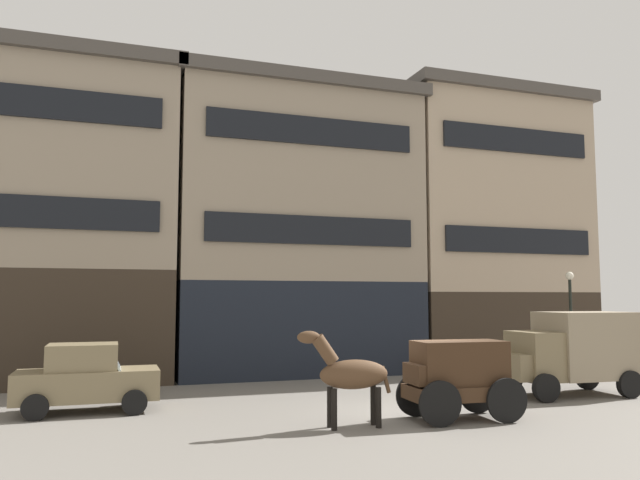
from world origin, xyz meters
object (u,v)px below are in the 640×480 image
at_px(cargo_wagon, 458,374).
at_px(fire_hydrant_curbside, 425,370).
at_px(sedan_dark, 87,378).
at_px(streetlamp_curbside, 571,308).
at_px(delivery_truck_near, 571,350).
at_px(pedestrian_officer, 609,349).
at_px(draft_horse, 350,374).

xyz_separation_m(cargo_wagon, fire_hydrant_curbside, (2.66, 6.66, -0.72)).
relative_size(sedan_dark, streetlamp_curbside, 0.90).
xyz_separation_m(delivery_truck_near, pedestrian_officer, (5.66, 4.36, -0.44)).
xyz_separation_m(cargo_wagon, streetlamp_curbside, (9.14, 6.41, 1.52)).
distance_m(draft_horse, pedestrian_officer, 15.65).
height_order(cargo_wagon, fire_hydrant_curbside, cargo_wagon).
distance_m(delivery_truck_near, streetlamp_curbside, 5.60).
bearing_deg(cargo_wagon, fire_hydrant_curbside, 68.25).
distance_m(sedan_dark, fire_hydrant_curbside, 11.89).
relative_size(draft_horse, sedan_dark, 0.63).
height_order(cargo_wagon, draft_horse, draft_horse).
bearing_deg(fire_hydrant_curbside, cargo_wagon, -111.75).
distance_m(pedestrian_officer, fire_hydrant_curbside, 8.57).
xyz_separation_m(sedan_dark, fire_hydrant_curbside, (11.62, 2.47, -0.49)).
relative_size(draft_horse, streetlamp_curbside, 0.57).
relative_size(cargo_wagon, streetlamp_curbside, 0.73).
bearing_deg(delivery_truck_near, draft_horse, -164.88).
bearing_deg(pedestrian_officer, sedan_dark, -173.00).
xyz_separation_m(pedestrian_officer, fire_hydrant_curbside, (-8.55, -0.00, -0.55)).
height_order(sedan_dark, streetlamp_curbside, streetlamp_curbside).
relative_size(sedan_dark, fire_hydrant_curbside, 4.48).
bearing_deg(draft_horse, delivery_truck_near, 15.12).
bearing_deg(delivery_truck_near, streetlamp_curbside, 48.90).
height_order(draft_horse, sedan_dark, draft_horse).
bearing_deg(draft_horse, cargo_wagon, -0.06).
relative_size(pedestrian_officer, fire_hydrant_curbside, 2.16).
bearing_deg(fire_hydrant_curbside, streetlamp_curbside, -2.19).
relative_size(cargo_wagon, sedan_dark, 0.80).
distance_m(pedestrian_officer, streetlamp_curbside, 2.68).
distance_m(delivery_truck_near, sedan_dark, 14.64).
relative_size(streetlamp_curbside, fire_hydrant_curbside, 4.96).
bearing_deg(draft_horse, streetlamp_curbside, 27.93).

